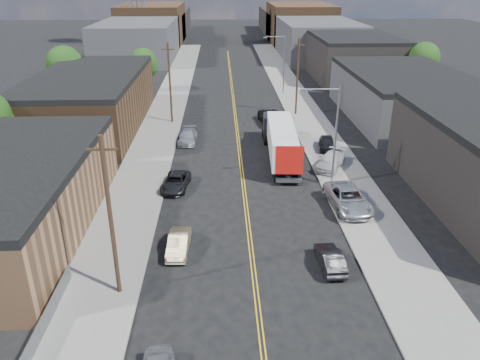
{
  "coord_description": "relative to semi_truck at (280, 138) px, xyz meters",
  "views": [
    {
      "loc": [
        -1.94,
        -13.25,
        17.65
      ],
      "look_at": [
        -0.5,
        20.84,
        2.5
      ],
      "focal_mm": 35.0,
      "sensor_mm": 36.0,
      "label": 1
    }
  ],
  "objects": [
    {
      "name": "ground",
      "position": [
        -4.08,
        27.84,
        -2.15
      ],
      "size": [
        260.0,
        260.0,
        0.0
      ],
      "primitive_type": "plane",
      "color": "black",
      "rests_on": "ground"
    },
    {
      "name": "centerline",
      "position": [
        -4.08,
        12.84,
        -2.15
      ],
      "size": [
        0.32,
        120.0,
        0.01
      ],
      "primitive_type": "cube",
      "color": "gold",
      "rests_on": "ground"
    },
    {
      "name": "sidewalk_left",
      "position": [
        -13.58,
        12.84,
        -2.08
      ],
      "size": [
        5.0,
        140.0,
        0.15
      ],
      "primitive_type": "cube",
      "color": "slate",
      "rests_on": "ground"
    },
    {
      "name": "sidewalk_right",
      "position": [
        5.42,
        12.84,
        -2.08
      ],
      "size": [
        5.0,
        140.0,
        0.15
      ],
      "primitive_type": "cube",
      "color": "slate",
      "rests_on": "ground"
    },
    {
      "name": "warehouse_tan",
      "position": [
        -22.08,
        -14.16,
        0.65
      ],
      "size": [
        12.0,
        22.0,
        5.6
      ],
      "color": "#926643",
      "rests_on": "ground"
    },
    {
      "name": "warehouse_brown",
      "position": [
        -22.08,
        11.84,
        1.15
      ],
      "size": [
        12.0,
        26.0,
        6.6
      ],
      "color": "#4A311D",
      "rests_on": "ground"
    },
    {
      "name": "industrial_right_b",
      "position": [
        17.92,
        13.84,
        0.9
      ],
      "size": [
        14.0,
        24.0,
        6.1
      ],
      "color": "#333335",
      "rests_on": "ground"
    },
    {
      "name": "industrial_right_c",
      "position": [
        17.92,
        39.84,
        1.65
      ],
      "size": [
        14.0,
        22.0,
        7.6
      ],
      "color": "black",
      "rests_on": "ground"
    },
    {
      "name": "skyline_left_a",
      "position": [
        -24.08,
        62.84,
        1.85
      ],
      "size": [
        16.0,
        30.0,
        8.0
      ],
      "primitive_type": "cube",
      "color": "#333335",
      "rests_on": "ground"
    },
    {
      "name": "skyline_right_a",
      "position": [
        15.92,
        62.84,
        1.85
      ],
      "size": [
        16.0,
        30.0,
        8.0
      ],
      "primitive_type": "cube",
      "color": "#333335",
      "rests_on": "ground"
    },
    {
      "name": "skyline_left_b",
      "position": [
        -24.08,
        87.84,
        2.85
      ],
      "size": [
        16.0,
        26.0,
        10.0
      ],
      "primitive_type": "cube",
      "color": "#4A311D",
      "rests_on": "ground"
    },
    {
      "name": "skyline_right_b",
      "position": [
        15.92,
        87.84,
        2.85
      ],
      "size": [
        16.0,
        26.0,
        10.0
      ],
      "primitive_type": "cube",
      "color": "#4A311D",
      "rests_on": "ground"
    },
    {
      "name": "skyline_left_c",
      "position": [
        -24.08,
        107.84,
        1.35
      ],
      "size": [
        16.0,
        40.0,
        7.0
      ],
      "primitive_type": "cube",
      "color": "black",
      "rests_on": "ground"
    },
    {
      "name": "skyline_right_c",
      "position": [
        15.92,
        107.84,
        1.35
      ],
      "size": [
        16.0,
        40.0,
        7.0
      ],
      "primitive_type": "cube",
      "color": "black",
      "rests_on": "ground"
    },
    {
      "name": "streetlight_near",
      "position": [
        3.52,
        -7.16,
        3.17
      ],
      "size": [
        3.39,
        0.25,
        9.0
      ],
      "color": "gray",
      "rests_on": "ground"
    },
    {
      "name": "streetlight_far",
      "position": [
        3.52,
        27.84,
        3.17
      ],
      "size": [
        3.39,
        0.25,
        9.0
      ],
      "color": "gray",
      "rests_on": "ground"
    },
    {
      "name": "utility_pole_left_near",
      "position": [
        -12.28,
        -22.16,
        2.98
      ],
      "size": [
        1.6,
        0.26,
        10.0
      ],
      "color": "black",
      "rests_on": "ground"
    },
    {
      "name": "utility_pole_left_far",
      "position": [
        -12.28,
        12.84,
        2.98
      ],
      "size": [
        1.6,
        0.26,
        10.0
      ],
      "color": "black",
      "rests_on": "ground"
    },
    {
      "name": "utility_pole_right",
      "position": [
        4.12,
        15.84,
        2.98
      ],
      "size": [
        1.6,
        0.26,
        10.0
      ],
      "color": "black",
      "rests_on": "ground"
    },
    {
      "name": "tree_left_mid",
      "position": [
        -28.02,
        22.84,
        3.33
      ],
      "size": [
        5.1,
        5.04,
        8.37
      ],
      "color": "black",
      "rests_on": "ground"
    },
    {
      "name": "tree_left_far",
      "position": [
        -18.02,
        29.84,
        2.41
      ],
      "size": [
        4.35,
        4.2,
        6.97
      ],
      "color": "black",
      "rests_on": "ground"
    },
    {
      "name": "tree_right_far",
      "position": [
        25.98,
        27.84,
        3.02
      ],
      "size": [
        4.85,
        4.76,
        7.91
      ],
      "color": "black",
      "rests_on": "ground"
    },
    {
      "name": "semi_truck",
      "position": [
        0.0,
        0.0,
        0.0
      ],
      "size": [
        3.07,
        14.58,
        3.78
      ],
      "rotation": [
        0.0,
        0.0,
        -0.06
      ],
      "color": "silver",
      "rests_on": "ground"
    },
    {
      "name": "car_left_b",
      "position": [
        -9.08,
        -17.71,
        -1.51
      ],
      "size": [
        1.54,
        3.96,
        1.28
      ],
      "primitive_type": "imported",
      "rotation": [
        0.0,
        0.0,
        -0.05
      ],
      "color": "#807554",
      "rests_on": "ground"
    },
    {
      "name": "car_left_c",
      "position": [
        -10.13,
        -7.32,
        -1.52
      ],
      "size": [
        2.68,
        4.81,
        1.27
      ],
      "primitive_type": "imported",
      "rotation": [
        0.0,
        0.0,
        -0.13
      ],
      "color": "black",
      "rests_on": "ground"
    },
    {
      "name": "car_left_d",
      "position": [
        -9.83,
        5.12,
        -1.47
      ],
      "size": [
        2.11,
        4.76,
        1.36
      ],
      "primitive_type": "imported",
      "rotation": [
        0.0,
        0.0,
        -0.04
      ],
      "color": "#BABCC0",
      "rests_on": "ground"
    },
    {
      "name": "car_right_oncoming",
      "position": [
        0.92,
        -19.99,
        -1.52
      ],
      "size": [
        1.49,
        3.9,
        1.27
      ],
      "primitive_type": "imported",
      "rotation": [
        0.0,
        0.0,
        3.18
      ],
      "color": "black",
      "rests_on": "ground"
    },
    {
      "name": "car_right_lot_a",
      "position": [
        4.12,
        -11.93,
        -1.18
      ],
      "size": [
        3.25,
        6.16,
        1.65
      ],
      "primitive_type": "imported",
      "rotation": [
        0.0,
        0.0,
        0.09
      ],
      "color": "#B1B4B6",
      "rests_on": "sidewalk_right"
    },
    {
      "name": "car_right_lot_b",
      "position": [
        4.62,
        -3.4,
        -1.3
      ],
      "size": [
        4.04,
        5.17,
        1.4
      ],
      "primitive_type": "imported",
      "rotation": [
        0.0,
        0.0,
        -0.5
      ],
      "color": "silver",
      "rests_on": "sidewalk_right"
    },
    {
      "name": "car_right_lot_c",
      "position": [
        5.37,
        1.84,
        -1.33
      ],
      "size": [
        2.24,
        4.18,
        1.35
      ],
      "primitive_type": "imported",
      "rotation": [
        0.0,
        0.0,
        -0.17
      ],
      "color": "black",
      "rests_on": "sidewalk_right"
    },
    {
      "name": "car_ahead_truck",
      "position": [
        0.42,
        11.77,
        -1.34
      ],
      "size": [
        3.4,
        6.15,
        1.63
      ],
      "primitive_type": "imported",
      "rotation": [
        0.0,
        0.0,
        0.12
      ],
      "color": "black",
      "rests_on": "ground"
    }
  ]
}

